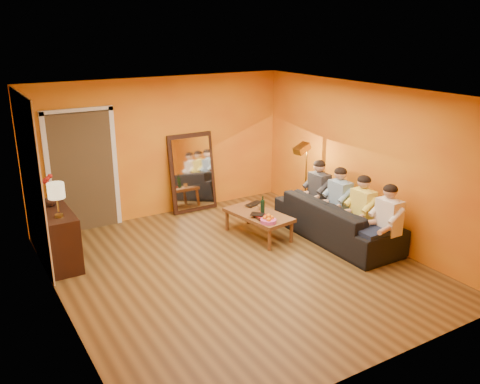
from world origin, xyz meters
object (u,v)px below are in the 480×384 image
table_lamp (57,200)px  person_mid_right (340,202)px  floor_lamp (306,183)px  wine_bottle (263,205)px  coffee_table (258,225)px  dog (336,219)px  laptop (256,205)px  person_far_right (319,193)px  person_far_left (388,223)px  sideboard (58,237)px  vase (50,199)px  mirror_frame (192,173)px  sofa (337,220)px  person_mid_left (363,212)px  tumbler (260,208)px

table_lamp → person_mid_right: table_lamp is taller
floor_lamp → person_mid_right: bearing=-96.8°
table_lamp → wine_bottle: size_ratio=1.65×
coffee_table → dog: 1.35m
wine_bottle → laptop: bearing=72.0°
person_far_right → laptop: size_ratio=3.33×
person_mid_right → floor_lamp: bearing=91.9°
person_far_left → laptop: bearing=115.6°
dog → person_far_left: size_ratio=0.50×
sideboard → vase: 0.58m
coffee_table → person_far_left: 2.19m
dog → person_far_left: bearing=-68.9°
sideboard → mirror_frame: bearing=21.2°
person_far_left → person_far_right: 1.65m
sofa → dog: size_ratio=3.88×
coffee_table → sofa: bearing=-44.9°
sideboard → person_mid_left: person_mid_left is taller
mirror_frame → vase: (-2.79, -0.83, 0.19)m
sideboard → person_far_left: size_ratio=0.97×
person_far_left → laptop: 2.37m
mirror_frame → sofa: (1.45, -2.56, -0.41)m
sideboard → table_lamp: bearing=-90.0°
person_mid_right → coffee_table: bearing=150.5°
person_far_right → laptop: person_far_right is taller
person_mid_left → tumbler: person_mid_left is taller
sideboard → floor_lamp: floor_lamp is taller
sofa → tumbler: 1.32m
sideboard → wine_bottle: (3.22, -0.75, 0.15)m
dog → tumbler: (-1.05, 0.78, 0.16)m
sofa → floor_lamp: size_ratio=1.64×
table_lamp → floor_lamp: (4.34, -0.18, -0.39)m
mirror_frame → dog: 2.93m
floor_lamp → vase: 4.41m
coffee_table → vase: bearing=154.4°
mirror_frame → person_far_left: mirror_frame is taller
person_far_right → coffee_table: bearing=173.8°
laptop → vase: vase is taller
table_lamp → wine_bottle: table_lamp is taller
wine_bottle → person_mid_right: bearing=-28.7°
mirror_frame → tumbler: bearing=-73.3°
wine_bottle → dog: bearing=-28.7°
person_far_left → wine_bottle: person_far_left is taller
table_lamp → person_far_left: 4.91m
dog → tumbler: dog is taller
wine_bottle → vase: 3.39m
mirror_frame → table_lamp: size_ratio=2.98×
person_far_left → vase: bearing=148.0°
table_lamp → sofa: table_lamp is taller
dog → vase: 4.68m
vase → person_mid_right: bearing=-20.5°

